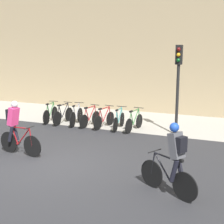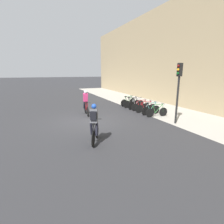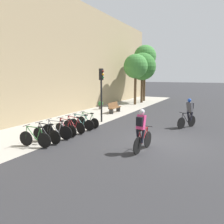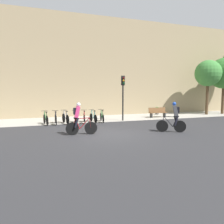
{
  "view_description": "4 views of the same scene",
  "coord_description": "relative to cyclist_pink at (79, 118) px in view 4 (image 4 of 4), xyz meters",
  "views": [
    {
      "loc": [
        5.12,
        -7.58,
        3.41
      ],
      "look_at": [
        1.26,
        1.77,
        1.4
      ],
      "focal_mm": 50.0,
      "sensor_mm": 36.0,
      "label": 1
    },
    {
      "loc": [
        10.81,
        -2.84,
        3.12
      ],
      "look_at": [
        1.86,
        1.03,
        0.87
      ],
      "focal_mm": 28.0,
      "sensor_mm": 36.0,
      "label": 2
    },
    {
      "loc": [
        -9.95,
        -2.51,
        3.14
      ],
      "look_at": [
        0.51,
        2.9,
        1.18
      ],
      "focal_mm": 35.0,
      "sensor_mm": 36.0,
      "label": 3
    },
    {
      "loc": [
        -3.79,
        -11.46,
        2.49
      ],
      "look_at": [
        0.58,
        1.15,
        1.13
      ],
      "focal_mm": 35.0,
      "sensor_mm": 36.0,
      "label": 4
    }
  ],
  "objects": [
    {
      "name": "traffic_light_pole",
      "position": [
        4.44,
        4.47,
        1.56
      ],
      "size": [
        0.26,
        0.3,
        3.61
      ],
      "color": "black",
      "rests_on": "ground"
    },
    {
      "name": "bench",
      "position": [
        8.23,
        5.41,
        -0.48
      ],
      "size": [
        1.7,
        0.44,
        0.89
      ],
      "color": "brown",
      "rests_on": "ground"
    },
    {
      "name": "parked_bike_3",
      "position": [
        0.54,
        4.41,
        -0.56
      ],
      "size": [
        0.46,
        1.58,
        0.94
      ],
      "color": "black",
      "rests_on": "ground"
    },
    {
      "name": "parked_bike_6",
      "position": [
        2.65,
        4.41,
        -0.56
      ],
      "size": [
        0.46,
        1.68,
        0.95
      ],
      "color": "black",
      "rests_on": "ground"
    },
    {
      "name": "parked_bike_0",
      "position": [
        -1.58,
        4.41,
        -0.54
      ],
      "size": [
        0.46,
        1.62,
        0.97
      ],
      "color": "black",
      "rests_on": "ground"
    },
    {
      "name": "building_facade",
      "position": [
        1.63,
        8.88,
        3.79
      ],
      "size": [
        44.0,
        0.6,
        9.47
      ],
      "primitive_type": "cube",
      "color": "#9E8966",
      "rests_on": "ground"
    },
    {
      "name": "street_tree_1",
      "position": [
        16.18,
        5.79,
        3.23
      ],
      "size": [
        3.15,
        3.15,
        5.77
      ],
      "color": "#4C3823",
      "rests_on": "ground"
    },
    {
      "name": "parked_bike_2",
      "position": [
        -0.17,
        4.41,
        -0.53
      ],
      "size": [
        0.46,
        1.71,
        0.99
      ],
      "color": "black",
      "rests_on": "ground"
    },
    {
      "name": "parked_bike_4",
      "position": [
        1.24,
        4.41,
        -0.56
      ],
      "size": [
        0.46,
        1.66,
        0.95
      ],
      "color": "black",
      "rests_on": "ground"
    },
    {
      "name": "kerb_strip",
      "position": [
        1.63,
        6.33,
        -0.94
      ],
      "size": [
        44.0,
        4.5,
        0.01
      ],
      "primitive_type": "cube",
      "color": "#A39E93",
      "rests_on": "ground"
    },
    {
      "name": "ground",
      "position": [
        1.63,
        -0.42,
        -0.95
      ],
      "size": [
        200.0,
        200.0,
        0.0
      ],
      "primitive_type": "plane",
      "color": "#2B2B2D"
    },
    {
      "name": "cyclist_grey",
      "position": [
        5.44,
        -1.08,
        0.0
      ],
      "size": [
        1.55,
        0.83,
        1.79
      ],
      "color": "black",
      "rests_on": "ground"
    },
    {
      "name": "cyclist_pink",
      "position": [
        0.0,
        0.0,
        0.0
      ],
      "size": [
        1.75,
        0.47,
        1.8
      ],
      "color": "black",
      "rests_on": "ground"
    },
    {
      "name": "parked_bike_5",
      "position": [
        1.95,
        4.41,
        -0.56
      ],
      "size": [
        0.46,
        1.68,
        0.95
      ],
      "color": "black",
      "rests_on": "ground"
    },
    {
      "name": "parked_bike_1",
      "position": [
        -0.87,
        4.41,
        -0.54
      ],
      "size": [
        0.46,
        1.72,
        0.97
      ],
      "color": "black",
      "rests_on": "ground"
    },
    {
      "name": "potted_plant",
      "position": [
        9.37,
        7.44,
        -0.51
      ],
      "size": [
        0.48,
        0.48,
        0.78
      ],
      "color": "#56514C",
      "rests_on": "ground"
    },
    {
      "name": "street_tree_0",
      "position": [
        14.16,
        5.82,
        3.17
      ],
      "size": [
        2.61,
        2.61,
        5.46
      ],
      "color": "#4C3823",
      "rests_on": "ground"
    }
  ]
}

